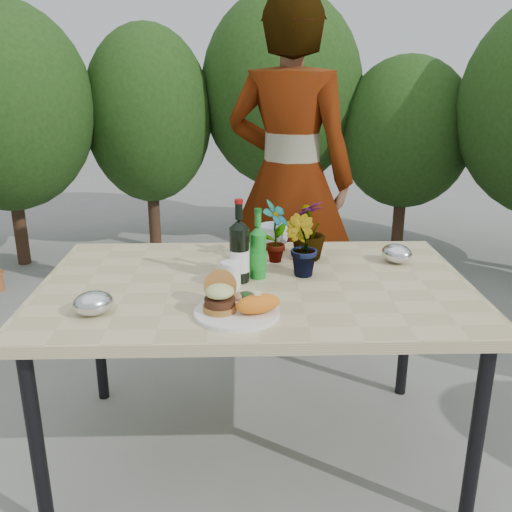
{
  "coord_description": "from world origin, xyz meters",
  "views": [
    {
      "loc": [
        -0.05,
        -1.99,
        1.52
      ],
      "look_at": [
        0.0,
        -0.08,
        0.88
      ],
      "focal_mm": 40.0,
      "sensor_mm": 36.0,
      "label": 1
    }
  ],
  "objects_px": {
    "patio_table": "(255,296)",
    "wine_bottle": "(239,252)",
    "dinner_plate": "(237,313)",
    "person": "(290,179)"
  },
  "relations": [
    {
      "from": "dinner_plate",
      "to": "person",
      "type": "xyz_separation_m",
      "value": [
        0.28,
        1.3,
        0.18
      ]
    },
    {
      "from": "dinner_plate",
      "to": "wine_bottle",
      "type": "xyz_separation_m",
      "value": [
        0.01,
        0.3,
        0.11
      ]
    },
    {
      "from": "patio_table",
      "to": "dinner_plate",
      "type": "height_order",
      "value": "dinner_plate"
    },
    {
      "from": "patio_table",
      "to": "wine_bottle",
      "type": "relative_size",
      "value": 5.09
    },
    {
      "from": "patio_table",
      "to": "wine_bottle",
      "type": "distance_m",
      "value": 0.18
    },
    {
      "from": "wine_bottle",
      "to": "person",
      "type": "distance_m",
      "value": 1.03
    },
    {
      "from": "patio_table",
      "to": "person",
      "type": "distance_m",
      "value": 1.06
    },
    {
      "from": "patio_table",
      "to": "dinner_plate",
      "type": "bearing_deg",
      "value": -103.19
    },
    {
      "from": "patio_table",
      "to": "person",
      "type": "bearing_deg",
      "value": 78.24
    },
    {
      "from": "wine_bottle",
      "to": "patio_table",
      "type": "bearing_deg",
      "value": -18.59
    }
  ]
}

